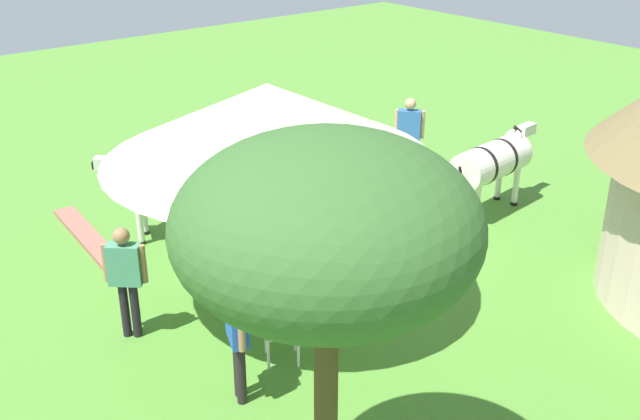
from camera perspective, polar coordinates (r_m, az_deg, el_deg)
name	(u,v)px	position (r m, az deg, el deg)	size (l,w,h in m)	color
ground_plane	(341,247)	(12.73, 1.61, -2.77)	(36.00, 36.00, 0.00)	#4C822F
shade_umbrella	(268,122)	(9.77, -3.93, 6.62)	(4.35, 4.35, 3.35)	#513825
patio_dining_table	(273,272)	(10.64, -3.59, -4.65)	(1.55, 1.04, 0.74)	silver
patio_chair_west_end	(350,260)	(11.22, 2.24, -3.77)	(0.49, 0.51, 0.90)	white
patio_chair_near_hut	(203,258)	(11.38, -8.83, -3.62)	(0.56, 0.55, 0.90)	white
patio_chair_east_end	(282,329)	(9.64, -2.87, -8.94)	(0.59, 0.58, 0.90)	white
guest_beside_umbrella	(237,328)	(8.83, -6.23, -8.84)	(0.36, 0.56, 1.65)	black
guest_behind_table	(126,273)	(10.26, -14.42, -4.58)	(0.46, 0.44, 1.62)	black
standing_watcher	(409,131)	(15.31, 6.73, 5.96)	(0.45, 0.49, 1.68)	black
striped_lounge_chair	(400,230)	(12.77, 6.02, -1.54)	(0.91, 0.72, 0.63)	#2A74BE
zebra_nearest_camera	(493,161)	(14.01, 12.88, 3.59)	(2.35, 0.85, 1.51)	silver
zebra_by_umbrella	(171,182)	(12.82, -11.15, 2.08)	(1.93, 1.58, 1.58)	silver
acacia_tree_left_background	(327,230)	(5.76, 0.50, -1.48)	(2.41, 2.41, 4.05)	#4B3D21
brick_patio_kerb	(89,238)	(13.52, -17.02, -2.01)	(2.80, 0.36, 0.08)	#9B5C4F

